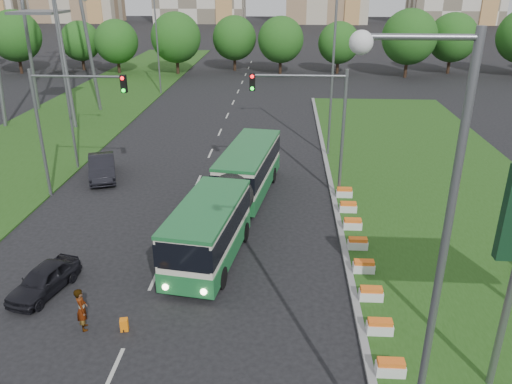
# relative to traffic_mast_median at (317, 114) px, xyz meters

# --- Properties ---
(ground) EXTENTS (360.00, 360.00, 0.00)m
(ground) POSITION_rel_traffic_mast_median_xyz_m (-4.78, -10.00, -5.35)
(ground) COLOR black
(ground) RESTS_ON ground
(grass_median) EXTENTS (14.00, 60.00, 0.15)m
(grass_median) POSITION_rel_traffic_mast_median_xyz_m (8.22, -2.00, -5.27)
(grass_median) COLOR #204614
(grass_median) RESTS_ON ground
(median_kerb) EXTENTS (0.30, 60.00, 0.18)m
(median_kerb) POSITION_rel_traffic_mast_median_xyz_m (1.27, -2.00, -5.26)
(median_kerb) COLOR gray
(median_kerb) RESTS_ON ground
(left_verge) EXTENTS (12.00, 110.00, 0.10)m
(left_verge) POSITION_rel_traffic_mast_median_xyz_m (-22.78, 15.00, -5.30)
(left_verge) COLOR #204614
(left_verge) RESTS_ON ground
(lane_markings) EXTENTS (0.20, 100.00, 0.01)m
(lane_markings) POSITION_rel_traffic_mast_median_xyz_m (-7.78, 10.00, -5.35)
(lane_markings) COLOR #A8A8A1
(lane_markings) RESTS_ON ground
(flower_planters) EXTENTS (1.10, 18.10, 0.60)m
(flower_planters) POSITION_rel_traffic_mast_median_xyz_m (1.92, -9.20, -4.90)
(flower_planters) COLOR silver
(flower_planters) RESTS_ON grass_median
(traffic_mast_median) EXTENTS (5.76, 0.32, 8.00)m
(traffic_mast_median) POSITION_rel_traffic_mast_median_xyz_m (0.00, 0.00, 0.00)
(traffic_mast_median) COLOR slate
(traffic_mast_median) RESTS_ON ground
(traffic_mast_left) EXTENTS (5.76, 0.32, 8.00)m
(traffic_mast_left) POSITION_rel_traffic_mast_median_xyz_m (-15.16, -1.00, 0.00)
(traffic_mast_left) COLOR slate
(traffic_mast_left) RESTS_ON ground
(street_lamps) EXTENTS (36.00, 60.00, 12.00)m
(street_lamps) POSITION_rel_traffic_mast_median_xyz_m (-7.78, 0.00, 0.65)
(street_lamps) COLOR slate
(street_lamps) RESTS_ON ground
(tree_line) EXTENTS (120.00, 8.00, 9.00)m
(tree_line) POSITION_rel_traffic_mast_median_xyz_m (5.22, 45.00, -0.85)
(tree_line) COLOR #1A4D14
(tree_line) RESTS_ON ground
(articulated_bus) EXTENTS (2.57, 16.49, 2.72)m
(articulated_bus) POSITION_rel_traffic_mast_median_xyz_m (-4.84, -3.82, -3.69)
(articulated_bus) COLOR beige
(articulated_bus) RESTS_ON ground
(car_left_near) EXTENTS (2.40, 3.98, 1.27)m
(car_left_near) POSITION_rel_traffic_mast_median_xyz_m (-12.31, -11.48, -4.72)
(car_left_near) COLOR black
(car_left_near) RESTS_ON ground
(car_left_far) EXTENTS (3.23, 5.14, 1.60)m
(car_left_far) POSITION_rel_traffic_mast_median_xyz_m (-14.49, 2.26, -4.55)
(car_left_far) COLOR black
(car_left_far) RESTS_ON ground
(pedestrian) EXTENTS (0.67, 0.79, 1.83)m
(pedestrian) POSITION_rel_traffic_mast_median_xyz_m (-9.66, -13.82, -4.44)
(pedestrian) COLOR gray
(pedestrian) RESTS_ON ground
(shopping_trolley) EXTENTS (0.31, 0.32, 0.52)m
(shopping_trolley) POSITION_rel_traffic_mast_median_xyz_m (-8.04, -13.84, -5.09)
(shopping_trolley) COLOR orange
(shopping_trolley) RESTS_ON ground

